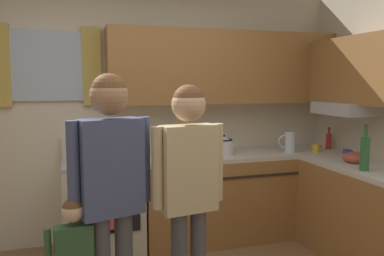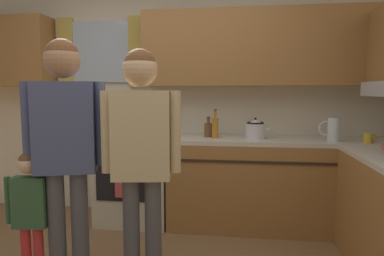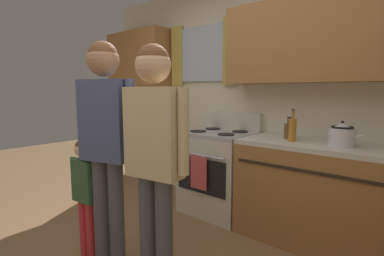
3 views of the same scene
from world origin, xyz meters
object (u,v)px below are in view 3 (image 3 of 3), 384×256
at_px(stove_oven, 219,170).
at_px(bottle_oil_amber, 292,129).
at_px(adult_holding_child, 106,129).
at_px(adult_in_plaid, 154,142).
at_px(bottle_squat_brown, 289,131).
at_px(small_child, 85,185).
at_px(stovetop_kettle, 342,135).

distance_m(stove_oven, bottle_oil_amber, 1.00).
bearing_deg(adult_holding_child, adult_in_plaid, 2.78).
bearing_deg(stove_oven, adult_holding_child, -91.83).
relative_size(bottle_squat_brown, small_child, 0.21).
height_order(adult_in_plaid, small_child, adult_in_plaid).
height_order(bottle_oil_amber, stovetop_kettle, bottle_oil_amber).
relative_size(bottle_oil_amber, adult_in_plaid, 0.18).
distance_m(stove_oven, adult_holding_child, 1.50).
bearing_deg(adult_in_plaid, stove_oven, 108.54).
bearing_deg(stovetop_kettle, bottle_squat_brown, 170.29).
distance_m(bottle_oil_amber, bottle_squat_brown, 0.14).
relative_size(stovetop_kettle, small_child, 0.28).
distance_m(stovetop_kettle, adult_in_plaid, 1.52).
xyz_separation_m(stove_oven, small_child, (-0.27, -1.44, 0.14)).
xyz_separation_m(stove_oven, bottle_squat_brown, (0.76, 0.03, 0.51)).
relative_size(stove_oven, adult_in_plaid, 0.68).
height_order(stovetop_kettle, adult_in_plaid, adult_in_plaid).
bearing_deg(stove_oven, stovetop_kettle, -2.17).
height_order(adult_holding_child, small_child, adult_holding_child).
bearing_deg(stove_oven, small_child, -100.69).
bearing_deg(bottle_squat_brown, bottle_oil_amber, -54.73).
xyz_separation_m(stovetop_kettle, small_child, (-1.50, -1.39, -0.39)).
bearing_deg(small_child, bottle_squat_brown, 55.03).
height_order(stove_oven, small_child, stove_oven).
distance_m(bottle_oil_amber, adult_in_plaid, 1.33).
bearing_deg(bottle_squat_brown, small_child, -124.97).
relative_size(stove_oven, bottle_squat_brown, 5.37).
xyz_separation_m(stove_oven, stovetop_kettle, (1.23, -0.05, 0.53)).
bearing_deg(stove_oven, adult_in_plaid, -71.46).
relative_size(adult_holding_child, adult_in_plaid, 1.04).
distance_m(bottle_oil_amber, adult_holding_child, 1.57).
relative_size(bottle_oil_amber, small_child, 0.29).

